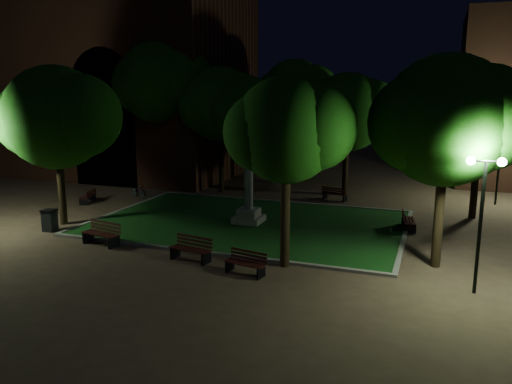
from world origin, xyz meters
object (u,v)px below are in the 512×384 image
(monument, at_px, (249,205))
(bench_far_side, at_px, (335,194))
(bench_near_left, at_px, (191,249))
(bench_west_near, at_px, (102,234))
(trash_bin, at_px, (50,220))
(bench_right_side, at_px, (408,221))
(bicycle, at_px, (139,191))
(bench_left_side, at_px, (88,197))
(bench_near_right, at_px, (246,264))

(monument, height_order, bench_far_side, monument)
(monument, distance_m, bench_near_left, 6.00)
(monument, distance_m, bench_west_near, 7.28)
(bench_far_side, distance_m, trash_bin, 16.13)
(bench_right_side, relative_size, bicycle, 1.14)
(bench_left_side, relative_size, bench_far_side, 0.92)
(bench_west_near, xyz_separation_m, bench_left_side, (-5.91, 6.56, -0.10))
(bench_far_side, height_order, bicycle, bench_far_side)
(bench_near_left, xyz_separation_m, bench_far_side, (3.17, 12.74, -0.05))
(bench_near_right, height_order, bench_right_side, bench_right_side)
(bench_near_right, relative_size, trash_bin, 1.57)
(bench_near_right, bearing_deg, bench_west_near, -178.03)
(bench_left_side, distance_m, bench_far_side, 14.86)
(monument, height_order, bench_left_side, monument)
(bench_west_near, relative_size, bench_left_side, 1.26)
(bench_far_side, bearing_deg, bench_near_right, 103.50)
(bench_near_right, distance_m, bench_right_side, 9.77)
(bench_right_side, bearing_deg, bench_left_side, 83.48)
(bench_near_left, distance_m, bench_west_near, 4.67)
(bench_near_left, distance_m, bench_left_side, 12.71)
(bench_west_near, bearing_deg, bench_left_side, 142.81)
(trash_bin, height_order, bicycle, trash_bin)
(bench_west_near, xyz_separation_m, bicycle, (-4.05, 9.15, -0.08))
(bench_left_side, bearing_deg, monument, 68.27)
(bench_near_left, distance_m, trash_bin, 8.46)
(monument, relative_size, bench_near_right, 1.95)
(bench_right_side, height_order, bench_far_side, bench_right_side)
(bench_right_side, distance_m, bench_far_side, 6.88)
(bench_right_side, relative_size, bench_far_side, 1.02)
(bench_near_right, relative_size, bicycle, 1.12)
(bench_near_right, height_order, bench_west_near, bench_west_near)
(bench_west_near, distance_m, trash_bin, 3.80)
(bench_near_left, xyz_separation_m, bicycle, (-8.69, 9.67, -0.06))
(bench_near_right, distance_m, bench_west_near, 7.32)
(bench_west_near, xyz_separation_m, trash_bin, (-3.69, 0.92, 0.06))
(bicycle, bearing_deg, bench_far_side, -49.78)
(bench_west_near, distance_m, bench_right_side, 14.30)
(bicycle, bearing_deg, bench_west_near, -130.44)
(bench_far_side, bearing_deg, bench_near_left, 92.05)
(monument, distance_m, trash_bin, 9.63)
(bench_near_left, xyz_separation_m, bench_near_right, (2.58, -0.67, -0.05))
(trash_bin, bearing_deg, monument, 28.14)
(bench_near_right, relative_size, bench_west_near, 0.86)
(monument, height_order, bench_west_near, monument)
(monument, xyz_separation_m, bench_right_side, (7.62, 1.64, -0.54))
(bench_near_left, height_order, bench_west_near, bench_west_near)
(bench_near_left, bearing_deg, bench_far_side, 85.88)
(bench_near_left, relative_size, bench_far_side, 1.10)
(bench_left_side, bearing_deg, bicycle, 128.44)
(bench_west_near, relative_size, trash_bin, 1.82)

